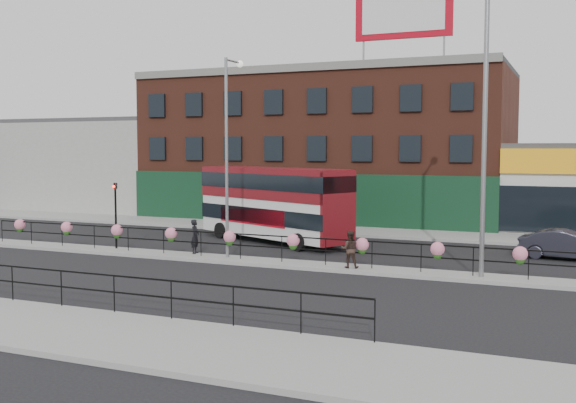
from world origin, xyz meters
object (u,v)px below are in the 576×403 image
at_px(double_decker_bus, 273,197).
at_px(pedestrian_a, 195,236).
at_px(lamp_column_west, 229,140).
at_px(car, 566,245).
at_px(lamp_column_east, 486,96).
at_px(pedestrian_b, 350,249).

relative_size(double_decker_bus, pedestrian_a, 6.27).
xyz_separation_m(double_decker_bus, lamp_column_west, (0.49, -5.84, 2.96)).
height_order(car, lamp_column_west, lamp_column_west).
height_order(double_decker_bus, lamp_column_east, lamp_column_east).
distance_m(pedestrian_a, pedestrian_b, 7.79).
relative_size(car, lamp_column_east, 0.36).
bearing_deg(lamp_column_west, pedestrian_b, -6.16).
bearing_deg(lamp_column_east, pedestrian_a, 178.59).
height_order(pedestrian_b, lamp_column_west, lamp_column_west).
distance_m(double_decker_bus, lamp_column_east, 13.79).
height_order(pedestrian_a, pedestrian_b, pedestrian_a).
bearing_deg(double_decker_bus, car, 0.75).
distance_m(pedestrian_a, lamp_column_east, 14.28).
bearing_deg(pedestrian_b, lamp_column_east, 170.74).
xyz_separation_m(pedestrian_a, lamp_column_east, (12.94, -0.32, 6.03)).
relative_size(car, pedestrian_b, 2.74).
xyz_separation_m(pedestrian_a, lamp_column_west, (1.87, -0.13, 4.46)).
relative_size(pedestrian_a, lamp_column_east, 0.14).
relative_size(pedestrian_b, lamp_column_west, 0.17).
bearing_deg(car, pedestrian_b, 136.78).
distance_m(pedestrian_b, lamp_column_west, 7.42).
height_order(car, pedestrian_a, pedestrian_a).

